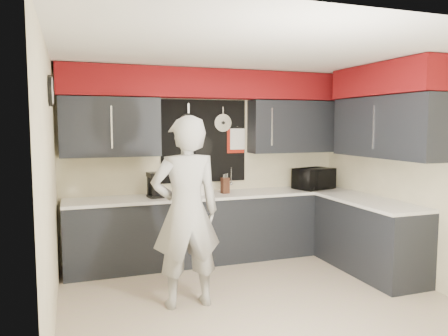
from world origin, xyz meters
name	(u,v)px	position (x,y,z in m)	size (l,w,h in m)	color
ground	(256,299)	(0.00, 0.00, 0.00)	(4.00, 4.00, 0.00)	#B9A690
back_wall_assembly	(211,113)	(0.01, 1.60, 2.01)	(4.00, 0.36, 2.60)	#F3E8BB
right_wall_assembly	(388,118)	(1.85, 0.26, 1.94)	(0.36, 3.50, 2.60)	#F3E8BB
left_wall_assembly	(50,184)	(-1.99, 0.02, 1.33)	(0.05, 3.50, 2.60)	#F3E8BB
base_cabinets	(256,230)	(0.49, 1.13, 0.46)	(3.95, 2.20, 0.92)	black
microwave	(314,179)	(1.51, 1.38, 1.07)	(0.55, 0.37, 0.30)	black
knife_block	(225,186)	(0.16, 1.44, 1.03)	(0.10, 0.10, 0.21)	#371811
utensil_crock	(201,189)	(-0.20, 1.41, 1.00)	(0.12, 0.12, 0.16)	white
coffee_maker	(155,184)	(-0.80, 1.43, 1.09)	(0.20, 0.24, 0.33)	black
person	(186,212)	(-0.73, 0.10, 0.97)	(0.71, 0.47, 1.95)	#A5A5A3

